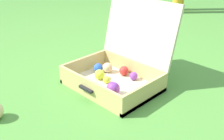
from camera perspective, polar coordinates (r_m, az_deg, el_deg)
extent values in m
plane|color=#4C8C38|center=(1.85, -0.88, -2.02)|extent=(16.00, 16.00, 0.00)
cube|color=beige|center=(1.75, 0.00, -3.22)|extent=(0.57, 0.42, 0.03)
cube|color=tan|center=(1.91, -5.86, 0.98)|extent=(0.02, 0.42, 0.13)
cube|color=tan|center=(1.57, 7.17, -5.00)|extent=(0.02, 0.42, 0.13)
cube|color=tan|center=(1.61, -5.04, -4.05)|extent=(0.53, 0.02, 0.13)
cube|color=tan|center=(1.86, 4.35, 0.29)|extent=(0.53, 0.02, 0.13)
cube|color=beige|center=(1.80, 5.85, 8.52)|extent=(0.57, 0.12, 0.41)
cube|color=black|center=(1.59, -5.62, -4.08)|extent=(0.11, 0.02, 0.02)
sphere|color=purple|center=(1.78, 4.64, -1.29)|extent=(0.06, 0.06, 0.06)
sphere|color=#CCDB38|center=(1.78, -2.66, -0.97)|extent=(0.07, 0.07, 0.07)
sphere|color=#D1B784|center=(1.88, -0.99, 0.54)|extent=(0.07, 0.07, 0.07)
sphere|color=purple|center=(1.60, 0.25, -3.98)|extent=(0.08, 0.08, 0.08)
sphere|color=blue|center=(1.77, -7.62, -1.54)|extent=(0.06, 0.06, 0.06)
sphere|color=#CCDB38|center=(1.74, -1.15, -2.09)|extent=(0.05, 0.05, 0.05)
sphere|color=blue|center=(1.88, -3.03, 0.46)|extent=(0.06, 0.06, 0.06)
sphere|color=orange|center=(1.69, -5.18, -3.10)|extent=(0.05, 0.05, 0.05)
sphere|color=red|center=(1.84, 2.57, -0.16)|extent=(0.07, 0.07, 0.07)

